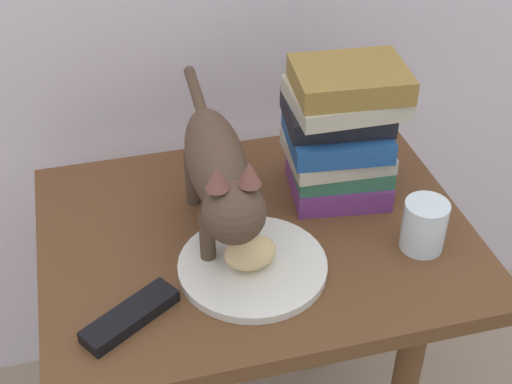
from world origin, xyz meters
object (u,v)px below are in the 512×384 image
tv_remote (130,316)px  cat (219,171)px  plate (253,266)px  candle_jar (424,228)px  side_table (256,277)px  bread_roll (250,253)px  book_stack (340,132)px

tv_remote → cat: bearing=8.9°
plate → cat: bearing=109.6°
plate → tv_remote: size_ratio=1.53×
plate → candle_jar: (0.27, -0.01, 0.03)m
candle_jar → tv_remote: candle_jar is taller
side_table → candle_jar: (0.25, -0.10, 0.14)m
side_table → plate: bearing=-107.8°
side_table → plate: (-0.03, -0.09, 0.11)m
side_table → plate: size_ratio=3.05×
tv_remote → bread_roll: bearing=-16.2°
bread_roll → candle_jar: 0.28m
book_stack → bread_roll: bearing=-140.1°
cat → side_table: bearing=2.8°
plate → tv_remote: bearing=-162.9°
bread_roll → cat: bearing=106.3°
side_table → bread_roll: size_ratio=8.75×
bread_roll → book_stack: 0.27m
side_table → candle_jar: 0.30m
candle_jar → tv_remote: bearing=-174.5°
book_stack → candle_jar: size_ratio=2.83×
bread_roll → cat: cat is taller
cat → tv_remote: (-0.16, -0.15, -0.12)m
book_stack → side_table: bearing=-156.0°
book_stack → cat: bearing=-161.2°
candle_jar → side_table: bearing=157.3°
bread_roll → cat: (-0.03, 0.09, 0.09)m
side_table → tv_remote: size_ratio=4.67×
plate → book_stack: book_stack is taller
cat → tv_remote: size_ratio=3.20×
cat → tv_remote: 0.25m
tv_remote → book_stack: bearing=-3.0°
bread_roll → cat: size_ratio=0.17×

